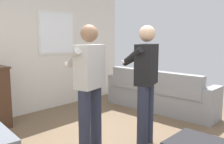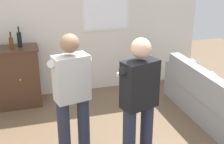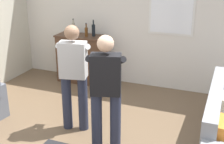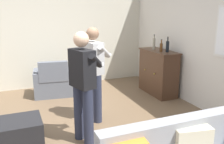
# 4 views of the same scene
# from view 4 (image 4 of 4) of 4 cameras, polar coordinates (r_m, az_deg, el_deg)

# --- Properties ---
(ground) EXTENTS (10.40, 10.40, 0.00)m
(ground) POSITION_cam_4_polar(r_m,az_deg,el_deg) (4.38, -8.63, -12.79)
(ground) COLOR brown
(wall_back_with_window) EXTENTS (5.20, 0.15, 2.80)m
(wall_back_with_window) POSITION_cam_4_polar(r_m,az_deg,el_deg) (5.20, 20.70, 7.04)
(wall_back_with_window) COLOR silver
(wall_back_with_window) RESTS_ON ground
(wall_side_left) EXTENTS (0.12, 5.20, 2.80)m
(wall_side_left) POSITION_cam_4_polar(r_m,az_deg,el_deg) (6.55, -14.76, 8.81)
(wall_side_left) COLOR beige
(wall_side_left) RESTS_ON ground
(armchair) EXTENTS (0.75, 0.95, 0.85)m
(armchair) POSITION_cam_4_polar(r_m,az_deg,el_deg) (5.97, -13.17, -2.51)
(armchair) COLOR slate
(armchair) RESTS_ON ground
(sideboard_cabinet) EXTENTS (1.09, 0.49, 1.04)m
(sideboard_cabinet) POSITION_cam_4_polar(r_m,az_deg,el_deg) (5.98, 10.48, -0.03)
(sideboard_cabinet) COLOR #472D1E
(sideboard_cabinet) RESTS_ON ground
(bottle_wine_green) EXTENTS (0.07, 0.07, 0.28)m
(bottle_wine_green) POSITION_cam_4_polar(r_m,az_deg,el_deg) (5.73, 11.18, 5.65)
(bottle_wine_green) COLOR #593314
(bottle_wine_green) RESTS_ON sideboard_cabinet
(bottle_liquor_amber) EXTENTS (0.07, 0.07, 0.34)m
(bottle_liquor_amber) POSITION_cam_4_polar(r_m,az_deg,el_deg) (5.66, 12.56, 5.75)
(bottle_liquor_amber) COLOR black
(bottle_liquor_amber) RESTS_ON sideboard_cabinet
(bottle_spirits_clear) EXTENTS (0.06, 0.06, 0.35)m
(bottle_spirits_clear) POSITION_cam_4_polar(r_m,az_deg,el_deg) (5.96, 9.58, 6.44)
(bottle_spirits_clear) COLOR gray
(bottle_spirits_clear) RESTS_ON sideboard_cabinet
(ottoman) EXTENTS (0.59, 0.59, 0.40)m
(ottoman) POSITION_cam_4_polar(r_m,az_deg,el_deg) (4.05, -19.93, -12.80)
(ottoman) COLOR black
(ottoman) RESTS_ON ground
(person_standing_left) EXTENTS (0.54, 0.51, 1.68)m
(person_standing_left) POSITION_cam_4_polar(r_m,az_deg,el_deg) (4.39, -4.19, 0.51)
(person_standing_left) COLOR #282D42
(person_standing_left) RESTS_ON ground
(person_standing_right) EXTENTS (0.53, 0.52, 1.68)m
(person_standing_right) POSITION_cam_4_polar(r_m,az_deg,el_deg) (3.65, -6.60, -2.48)
(person_standing_right) COLOR #282D42
(person_standing_right) RESTS_ON ground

